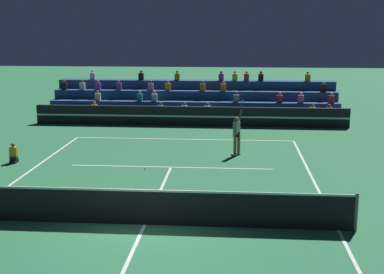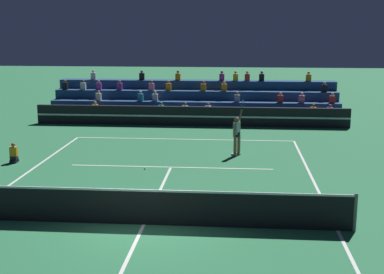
{
  "view_description": "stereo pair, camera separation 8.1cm",
  "coord_description": "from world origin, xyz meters",
  "views": [
    {
      "loc": [
        2.52,
        -14.42,
        5.63
      ],
      "look_at": [
        0.79,
        7.22,
        1.1
      ],
      "focal_mm": 50.0,
      "sensor_mm": 36.0,
      "label": 1
    },
    {
      "loc": [
        2.6,
        -14.41,
        5.63
      ],
      "look_at": [
        0.79,
        7.22,
        1.1
      ],
      "focal_mm": 50.0,
      "sensor_mm": 36.0,
      "label": 2
    }
  ],
  "objects": [
    {
      "name": "tennis_player",
      "position": [
        2.66,
        8.73,
        0.99
      ],
      "size": [
        0.6,
        1.06,
        2.44
      ],
      "color": "brown",
      "rests_on": "ground"
    },
    {
      "name": "sponsor_banner_wall",
      "position": [
        0.0,
        15.73,
        0.55
      ],
      "size": [
        18.0,
        0.26,
        1.1
      ],
      "color": "black",
      "rests_on": "ground"
    },
    {
      "name": "tennis_net",
      "position": [
        0.0,
        0.0,
        0.54
      ],
      "size": [
        12.0,
        0.1,
        1.1
      ],
      "color": "slate",
      "rests_on": "ground"
    },
    {
      "name": "court_lines",
      "position": [
        0.0,
        0.0,
        0.0
      ],
      "size": [
        11.1,
        23.9,
        0.01
      ],
      "color": "white",
      "rests_on": "ground"
    },
    {
      "name": "ball_kid_courtside",
      "position": [
        -6.65,
        6.63,
        0.33
      ],
      "size": [
        0.3,
        0.36,
        0.84
      ],
      "color": "black",
      "rests_on": "ground"
    },
    {
      "name": "ground_plane",
      "position": [
        0.0,
        0.0,
        0.0
      ],
      "size": [
        120.0,
        120.0,
        0.0
      ],
      "primitive_type": "plane",
      "color": "#2D7A4C"
    },
    {
      "name": "tennis_ball",
      "position": [
        -1.0,
        5.99,
        0.03
      ],
      "size": [
        0.07,
        0.07,
        0.07
      ],
      "primitive_type": "sphere",
      "color": "#C6DB33",
      "rests_on": "ground"
    },
    {
      "name": "bleacher_stand",
      "position": [
        0.0,
        18.9,
        0.84
      ],
      "size": [
        17.69,
        3.8,
        2.83
      ],
      "color": "navy",
      "rests_on": "ground"
    }
  ]
}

